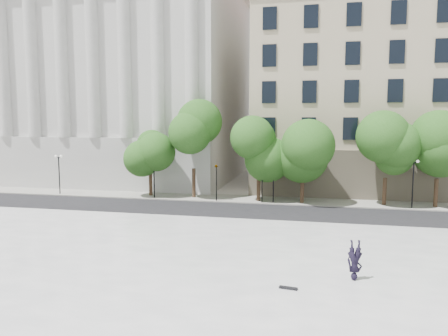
{
  "coord_description": "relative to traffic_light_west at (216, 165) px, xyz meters",
  "views": [
    {
      "loc": [
        8.83,
        -18.45,
        8.19
      ],
      "look_at": [
        2.77,
        10.0,
        4.81
      ],
      "focal_mm": 35.0,
      "sensor_mm": 36.0,
      "label": 1
    }
  ],
  "objects": [
    {
      "name": "building_west",
      "position": [
        -16.4,
        16.27,
        9.27
      ],
      "size": [
        31.5,
        27.65,
        25.6
      ],
      "color": "beige",
      "rests_on": "ground"
    },
    {
      "name": "building_east",
      "position": [
        20.6,
        16.61,
        7.52
      ],
      "size": [
        36.0,
        26.15,
        23.0
      ],
      "color": "tan",
      "rests_on": "ground"
    },
    {
      "name": "person_lying",
      "position": [
        11.35,
        -19.72,
        -2.91
      ],
      "size": [
        0.93,
        2.02,
        0.53
      ],
      "primitive_type": "imported",
      "rotation": [
        -1.54,
        0.0,
        0.12
      ],
      "color": "black",
      "rests_on": "plaza"
    },
    {
      "name": "far_sidewalk",
      "position": [
        0.6,
        1.7,
        -3.56
      ],
      "size": [
        60.0,
        4.0,
        0.12
      ],
      "primitive_type": "cube",
      "color": "#99988D",
      "rests_on": "ground"
    },
    {
      "name": "plaza",
      "position": [
        0.6,
        -19.3,
        -3.39
      ],
      "size": [
        44.0,
        22.0,
        0.45
      ],
      "primitive_type": "cube",
      "color": "white",
      "rests_on": "ground"
    },
    {
      "name": "lamp_posts",
      "position": [
        0.12,
        0.3,
        -0.69
      ],
      "size": [
        35.91,
        0.28,
        4.47
      ],
      "color": "black",
      "rests_on": "ground"
    },
    {
      "name": "street",
      "position": [
        0.6,
        -4.3,
        -3.61
      ],
      "size": [
        60.0,
        8.0,
        0.02
      ],
      "primitive_type": "cube",
      "color": "black",
      "rests_on": "ground"
    },
    {
      "name": "street_trees",
      "position": [
        7.79,
        1.2,
        1.32
      ],
      "size": [
        31.44,
        5.15,
        7.85
      ],
      "color": "#382619",
      "rests_on": "ground"
    },
    {
      "name": "traffic_light_west",
      "position": [
        0.0,
        0.0,
        0.0
      ],
      "size": [
        0.97,
        1.57,
        4.13
      ],
      "color": "black",
      "rests_on": "ground"
    },
    {
      "name": "ground",
      "position": [
        0.6,
        -22.3,
        -3.62
      ],
      "size": [
        160.0,
        160.0,
        0.0
      ],
      "primitive_type": "plane",
      "color": "beige",
      "rests_on": "ground"
    },
    {
      "name": "skateboard",
      "position": [
        8.33,
        -21.53,
        -3.13
      ],
      "size": [
        0.86,
        0.33,
        0.09
      ],
      "primitive_type": "cube",
      "rotation": [
        0.0,
        0.0,
        -0.15
      ],
      "color": "black",
      "rests_on": "plaza"
    },
    {
      "name": "traffic_light_east",
      "position": [
        4.46,
        0.0,
        0.12
      ],
      "size": [
        0.98,
        1.87,
        4.24
      ],
      "color": "black",
      "rests_on": "ground"
    }
  ]
}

